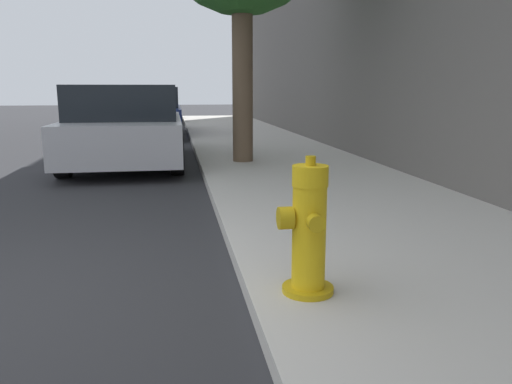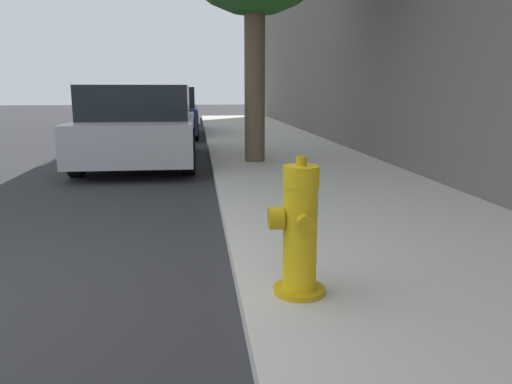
{
  "view_description": "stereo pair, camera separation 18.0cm",
  "coord_description": "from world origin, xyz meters",
  "px_view_note": "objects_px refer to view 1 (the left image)",
  "views": [
    {
      "loc": [
        1.21,
        -2.84,
        1.3
      ],
      "look_at": [
        1.85,
        1.07,
        0.48
      ],
      "focal_mm": 35.0,
      "sensor_mm": 36.0,
      "label": 1
    },
    {
      "loc": [
        1.39,
        -2.86,
        1.3
      ],
      "look_at": [
        1.85,
        1.07,
        0.48
      ],
      "focal_mm": 35.0,
      "sensor_mm": 36.0,
      "label": 2
    }
  ],
  "objects_px": {
    "fire_hydrant": "(308,231)",
    "parked_car_near": "(127,126)",
    "parked_car_mid": "(150,113)",
    "parked_car_far": "(150,105)"
  },
  "relations": [
    {
      "from": "parked_car_far",
      "to": "fire_hydrant",
      "type": "bearing_deg",
      "value": -84.74
    },
    {
      "from": "fire_hydrant",
      "to": "parked_car_mid",
      "type": "relative_size",
      "value": 0.2
    },
    {
      "from": "fire_hydrant",
      "to": "parked_car_far",
      "type": "distance_m",
      "value": 17.69
    },
    {
      "from": "fire_hydrant",
      "to": "parked_car_near",
      "type": "distance_m",
      "value": 6.44
    },
    {
      "from": "parked_car_mid",
      "to": "fire_hydrant",
      "type": "bearing_deg",
      "value": -83.23
    },
    {
      "from": "fire_hydrant",
      "to": "parked_car_near",
      "type": "bearing_deg",
      "value": 103.95
    },
    {
      "from": "parked_car_near",
      "to": "parked_car_mid",
      "type": "height_order",
      "value": "parked_car_near"
    },
    {
      "from": "parked_car_near",
      "to": "fire_hydrant",
      "type": "bearing_deg",
      "value": -76.05
    },
    {
      "from": "parked_car_near",
      "to": "parked_car_far",
      "type": "bearing_deg",
      "value": 90.36
    },
    {
      "from": "fire_hydrant",
      "to": "parked_car_mid",
      "type": "distance_m",
      "value": 11.62
    }
  ]
}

